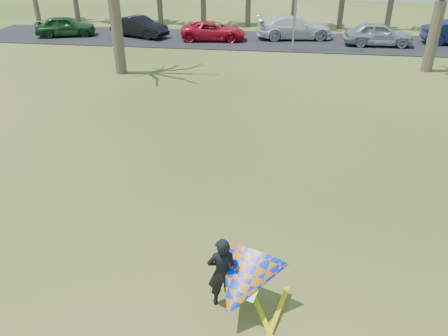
# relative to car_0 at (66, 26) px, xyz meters

# --- Properties ---
(ground) EXTENTS (100.00, 100.00, 0.00)m
(ground) POSITION_rel_car_0_xyz_m (15.94, -24.38, -0.84)
(ground) COLOR #265111
(ground) RESTS_ON ground
(parking_strip) EXTENTS (46.00, 7.00, 0.06)m
(parking_strip) POSITION_rel_car_0_xyz_m (15.94, 0.62, -0.81)
(parking_strip) COLOR black
(parking_strip) RESTS_ON ground
(car_0) EXTENTS (4.90, 3.17, 1.55)m
(car_0) POSITION_rel_car_0_xyz_m (0.00, 0.00, 0.00)
(car_0) COLOR #1B441E
(car_0) RESTS_ON parking_strip
(car_1) EXTENTS (4.97, 3.20, 1.55)m
(car_1) POSITION_rel_car_0_xyz_m (5.90, 0.54, -0.00)
(car_1) COLOR black
(car_1) RESTS_ON parking_strip
(car_2) EXTENTS (5.11, 2.70, 1.37)m
(car_2) POSITION_rel_car_0_xyz_m (11.89, 0.18, -0.09)
(car_2) COLOR red
(car_2) RESTS_ON parking_strip
(car_3) EXTENTS (6.12, 3.32, 1.68)m
(car_3) POSITION_rel_car_0_xyz_m (18.03, 1.54, 0.07)
(car_3) COLOR silver
(car_3) RESTS_ON parking_strip
(car_4) EXTENTS (4.90, 2.08, 1.65)m
(car_4) POSITION_rel_car_0_xyz_m (24.06, 0.01, 0.05)
(car_4) COLOR #989DA5
(car_4) RESTS_ON parking_strip
(kite_flyer) EXTENTS (2.13, 2.39, 2.02)m
(kite_flyer) POSITION_rel_car_0_xyz_m (16.90, -26.87, 0.01)
(kite_flyer) COLOR black
(kite_flyer) RESTS_ON ground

